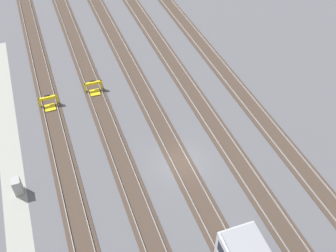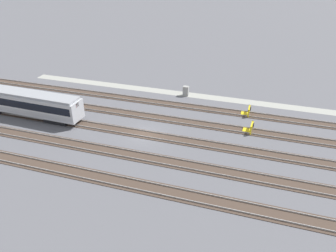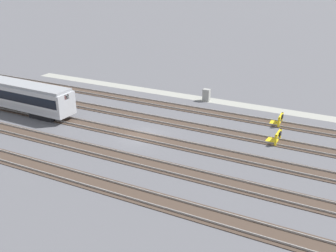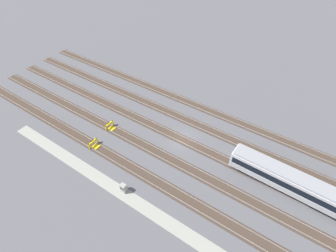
{
  "view_description": "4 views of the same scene",
  "coord_description": "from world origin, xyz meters",
  "px_view_note": "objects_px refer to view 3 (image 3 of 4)",
  "views": [
    {
      "loc": [
        21.71,
        -9.35,
        27.2
      ],
      "look_at": [
        -3.2,
        -0.0,
        1.8
      ],
      "focal_mm": 42.0,
      "sensor_mm": 36.0,
      "label": 1
    },
    {
      "loc": [
        -14.2,
        34.34,
        21.55
      ],
      "look_at": [
        -3.2,
        -0.0,
        1.8
      ],
      "focal_mm": 35.0,
      "sensor_mm": 36.0,
      "label": 2
    },
    {
      "loc": [
        -19.71,
        32.52,
        16.9
      ],
      "look_at": [
        -3.2,
        -0.0,
        1.8
      ],
      "focal_mm": 42.0,
      "sensor_mm": 36.0,
      "label": 3
    },
    {
      "loc": [
        16.03,
        -28.56,
        34.65
      ],
      "look_at": [
        -3.2,
        -0.0,
        1.8
      ],
      "focal_mm": 28.0,
      "sensor_mm": 36.0,
      "label": 4
    }
  ],
  "objects_px": {
    "bumper_stop_nearest_track": "(278,120)",
    "bumper_stop_near_inner_track": "(275,137)",
    "electrical_cabinet": "(206,95)",
    "subway_car_front_row_leftmost": "(12,94)"
  },
  "relations": [
    {
      "from": "bumper_stop_nearest_track",
      "to": "bumper_stop_near_inner_track",
      "type": "distance_m",
      "value": 5.06
    },
    {
      "from": "bumper_stop_nearest_track",
      "to": "bumper_stop_near_inner_track",
      "type": "relative_size",
      "value": 1.0
    },
    {
      "from": "electrical_cabinet",
      "to": "bumper_stop_nearest_track",
      "type": "bearing_deg",
      "value": 158.6
    },
    {
      "from": "bumper_stop_near_inner_track",
      "to": "electrical_cabinet",
      "type": "distance_m",
      "value": 14.38
    },
    {
      "from": "subway_car_front_row_leftmost",
      "to": "bumper_stop_nearest_track",
      "type": "height_order",
      "value": "subway_car_front_row_leftmost"
    },
    {
      "from": "subway_car_front_row_leftmost",
      "to": "bumper_stop_near_inner_track",
      "type": "relative_size",
      "value": 9.0
    },
    {
      "from": "subway_car_front_row_leftmost",
      "to": "bumper_stop_nearest_track",
      "type": "xyz_separation_m",
      "value": [
        -30.57,
        -10.04,
        -1.53
      ]
    },
    {
      "from": "subway_car_front_row_leftmost",
      "to": "bumper_stop_nearest_track",
      "type": "distance_m",
      "value": 32.22
    },
    {
      "from": "bumper_stop_nearest_track",
      "to": "electrical_cabinet",
      "type": "relative_size",
      "value": 1.25
    },
    {
      "from": "subway_car_front_row_leftmost",
      "to": "bumper_stop_near_inner_track",
      "type": "xyz_separation_m",
      "value": [
        -31.4,
        -5.05,
        -1.53
      ]
    }
  ]
}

